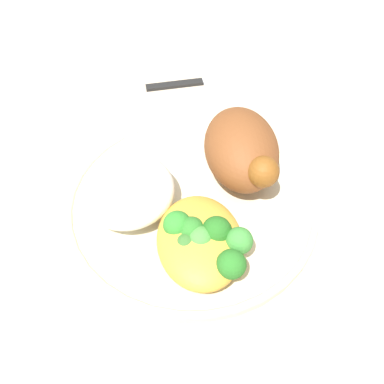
# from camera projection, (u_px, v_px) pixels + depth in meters

# --- Properties ---
(ground_plane) EXTENTS (2.00, 2.00, 0.00)m
(ground_plane) POSITION_uv_depth(u_px,v_px,m) (192.00, 207.00, 0.48)
(ground_plane) COLOR #C2AF95
(plate) EXTENTS (0.27, 0.27, 0.02)m
(plate) POSITION_uv_depth(u_px,v_px,m) (192.00, 203.00, 0.48)
(plate) COLOR beige
(plate) RESTS_ON ground_plane
(roasted_chicken) EXTENTS (0.12, 0.08, 0.07)m
(roasted_chicken) POSITION_uv_depth(u_px,v_px,m) (242.00, 150.00, 0.47)
(roasted_chicken) COLOR brown
(roasted_chicken) RESTS_ON plate
(rice_pile) EXTENTS (0.10, 0.10, 0.04)m
(rice_pile) POSITION_uv_depth(u_px,v_px,m) (127.00, 187.00, 0.45)
(rice_pile) COLOR white
(rice_pile) RESTS_ON plate
(mac_cheese_with_broccoli) EXTENTS (0.11, 0.08, 0.04)m
(mac_cheese_with_broccoli) POSITION_uv_depth(u_px,v_px,m) (204.00, 240.00, 0.41)
(mac_cheese_with_broccoli) COLOR gold
(mac_cheese_with_broccoli) RESTS_ON plate
(fork) EXTENTS (0.03, 0.14, 0.01)m
(fork) POSITION_uv_depth(u_px,v_px,m) (195.00, 103.00, 0.59)
(fork) COLOR silver
(fork) RESTS_ON ground_plane
(knife) EXTENTS (0.03, 0.19, 0.01)m
(knife) POSITION_uv_depth(u_px,v_px,m) (202.00, 81.00, 0.62)
(knife) COLOR black
(knife) RESTS_ON ground_plane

